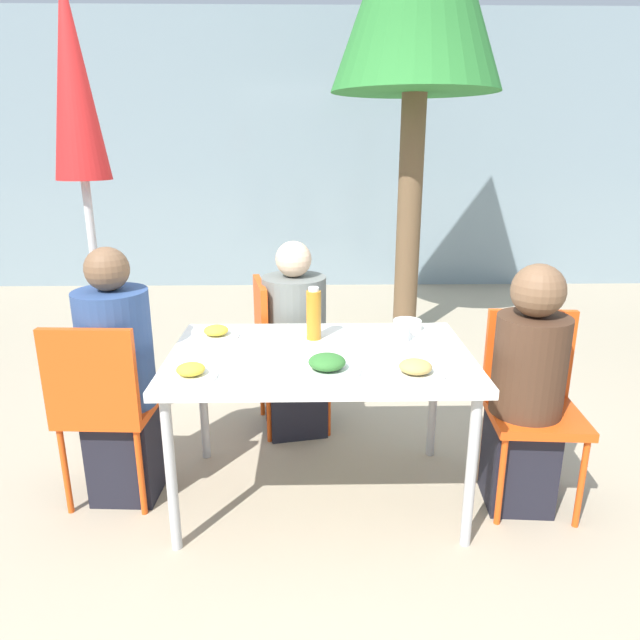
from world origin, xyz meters
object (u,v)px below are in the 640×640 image
Objects in this scene: chair_left at (103,399)px; salad_bowl at (407,325)px; person_far at (295,346)px; bottle at (314,314)px; closed_umbrella at (77,116)px; person_right at (526,395)px; person_left at (120,384)px; chair_far at (279,343)px; chair_right at (532,392)px; drinking_cup at (402,332)px.

chair_left reaches higher than salad_bowl.
person_far is (0.84, 0.70, -0.01)m from chair_left.
person_far is 0.60m from bottle.
person_right is at bearing -19.36° from closed_umbrella.
person_far is 1.63m from closed_umbrella.
chair_left is 0.10m from person_left.
salad_bowl is at bearing 48.21° from chair_far.
drinking_cup is (-0.58, 0.15, 0.25)m from chair_right.
chair_left is 1.00× the size of chair_right.
closed_umbrella reaches higher than drinking_cup.
drinking_cup is at bearing -108.13° from salad_bowl.
chair_right reaches higher than drinking_cup.
salad_bowl is (0.66, -0.39, 0.23)m from chair_far.
person_right is 1.37m from chair_far.
chair_far is at bearing -122.06° from person_far.
person_right is 1.02× the size of person_far.
chair_left is at bearing -71.76° from closed_umbrella.
chair_right reaches higher than salad_bowl.
closed_umbrella is (-0.29, 0.62, 1.18)m from person_left.
person_right is at bearing -0.71° from person_left.
closed_umbrella is at bearing -12.70° from chair_right.
person_left is 1.39m from salad_bowl.
bottle reaches higher than chair_left.
person_far is at bearing 41.62° from person_left.
person_right is at bearing -15.24° from bottle.
drinking_cup is (0.61, -0.55, 0.25)m from chair_far.
bottle is at bearing 11.85° from person_left.
drinking_cup is 0.17m from salad_bowl.
person_far is 13.46× the size of drinking_cup.
person_left is at bearing -175.08° from drinking_cup.
bottle is at bearing -164.43° from salad_bowl.
salad_bowl is (0.05, 0.16, -0.02)m from drinking_cup.
chair_right is 1.29m from person_far.
person_far is 0.46× the size of closed_umbrella.
salad_bowl is (-0.53, 0.31, 0.23)m from chair_right.
closed_umbrella is (-2.11, 0.74, 1.20)m from person_right.
chair_far reaches higher than drinking_cup.
chair_left is 6.34× the size of salad_bowl.
bottle is (0.89, 0.14, 0.28)m from person_left.
bottle reaches higher than salad_bowl.
closed_umbrella reaches higher than person_right.
person_right is 8.13× the size of salad_bowl.
closed_umbrella is 29.24× the size of drinking_cup.
chair_left is 3.54× the size of bottle.
person_right is at bearing -39.06° from salad_bowl.
person_right reaches higher than chair_far.
chair_right is at bearing -14.76° from drinking_cup.
salad_bowl is at bearing 15.57° from bottle.
chair_right is 1.00× the size of chair_far.
bottle is (-0.94, 0.26, 0.30)m from person_right.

